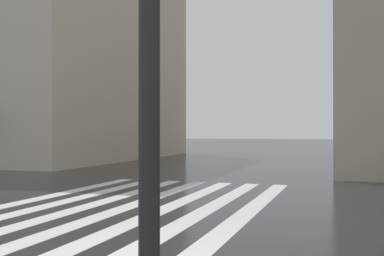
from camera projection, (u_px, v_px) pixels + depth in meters
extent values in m
cube|color=silver|center=(241.00, 217.00, 10.16)|extent=(13.00, 0.50, 0.01)
cube|color=silver|center=(198.00, 215.00, 10.48)|extent=(13.00, 0.50, 0.01)
cube|color=silver|center=(157.00, 212.00, 10.79)|extent=(13.00, 0.50, 0.01)
cube|color=silver|center=(118.00, 210.00, 11.11)|extent=(13.00, 0.50, 0.01)
cube|color=silver|center=(82.00, 208.00, 11.42)|extent=(13.00, 0.50, 0.01)
cube|color=silver|center=(48.00, 206.00, 11.74)|extent=(13.00, 0.50, 0.01)
cube|color=silver|center=(15.00, 204.00, 12.06)|extent=(13.00, 0.50, 0.01)
cube|color=beige|center=(1.00, 42.00, 34.34)|extent=(19.14, 22.38, 17.07)
cylinder|color=#232326|center=(149.00, 134.00, 2.56)|extent=(0.12, 0.12, 3.45)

